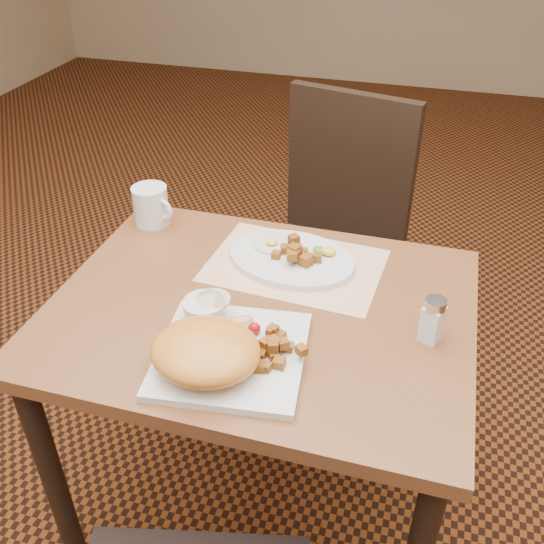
{
  "coord_description": "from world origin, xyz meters",
  "views": [
    {
      "loc": [
        0.31,
        -0.98,
        1.55
      ],
      "look_at": [
        0.02,
        0.03,
        0.82
      ],
      "focal_mm": 40.0,
      "sensor_mm": 36.0,
      "label": 1
    }
  ],
  "objects_px": {
    "plate_oval": "(291,259)",
    "table": "(261,343)",
    "salt_shaker": "(433,319)",
    "coffee_mug": "(152,206)",
    "chair_far": "(332,234)",
    "plate_square": "(231,355)"
  },
  "relations": [
    {
      "from": "table",
      "to": "plate_oval",
      "type": "relative_size",
      "value": 2.96
    },
    {
      "from": "salt_shaker",
      "to": "table",
      "type": "bearing_deg",
      "value": 178.03
    },
    {
      "from": "chair_far",
      "to": "salt_shaker",
      "type": "height_order",
      "value": "chair_far"
    },
    {
      "from": "chair_far",
      "to": "plate_square",
      "type": "distance_m",
      "value": 0.88
    },
    {
      "from": "plate_oval",
      "to": "table",
      "type": "bearing_deg",
      "value": -97.28
    },
    {
      "from": "plate_oval",
      "to": "plate_square",
      "type": "bearing_deg",
      "value": -94.52
    },
    {
      "from": "salt_shaker",
      "to": "coffee_mug",
      "type": "distance_m",
      "value": 0.78
    },
    {
      "from": "table",
      "to": "plate_oval",
      "type": "bearing_deg",
      "value": 82.72
    },
    {
      "from": "plate_oval",
      "to": "coffee_mug",
      "type": "distance_m",
      "value": 0.41
    },
    {
      "from": "table",
      "to": "plate_square",
      "type": "distance_m",
      "value": 0.21
    },
    {
      "from": "table",
      "to": "plate_square",
      "type": "xyz_separation_m",
      "value": [
        -0.01,
        -0.17,
        0.12
      ]
    },
    {
      "from": "plate_square",
      "to": "salt_shaker",
      "type": "bearing_deg",
      "value": 23.94
    },
    {
      "from": "table",
      "to": "chair_far",
      "type": "relative_size",
      "value": 0.93
    },
    {
      "from": "plate_oval",
      "to": "coffee_mug",
      "type": "height_order",
      "value": "coffee_mug"
    },
    {
      "from": "plate_square",
      "to": "plate_oval",
      "type": "distance_m",
      "value": 0.35
    },
    {
      "from": "table",
      "to": "plate_oval",
      "type": "xyz_separation_m",
      "value": [
        0.02,
        0.18,
        0.12
      ]
    },
    {
      "from": "salt_shaker",
      "to": "coffee_mug",
      "type": "bearing_deg",
      "value": 159.63
    },
    {
      "from": "plate_square",
      "to": "salt_shaker",
      "type": "relative_size",
      "value": 2.8
    },
    {
      "from": "table",
      "to": "chair_far",
      "type": "distance_m",
      "value": 0.69
    },
    {
      "from": "table",
      "to": "coffee_mug",
      "type": "height_order",
      "value": "coffee_mug"
    },
    {
      "from": "salt_shaker",
      "to": "coffee_mug",
      "type": "relative_size",
      "value": 0.85
    },
    {
      "from": "table",
      "to": "coffee_mug",
      "type": "relative_size",
      "value": 7.61
    }
  ]
}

